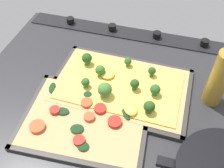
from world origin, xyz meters
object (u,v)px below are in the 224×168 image
Objects in this scene: broccoli_pizza at (120,85)px; baking_tray_back at (86,120)px; veggie_pizza_back at (85,118)px; baking_tray_front at (120,88)px; oil_bottle at (220,77)px.

broccoli_pizza reaches higher than baking_tray_back.
broccoli_pizza is 1.20× the size of veggie_pizza_back.
baking_tray_front is at bearing -113.64° from baking_tray_back.
veggie_pizza_back is at bearing 66.33° from broccoli_pizza.
oil_bottle reaches higher than veggie_pizza_back.
veggie_pizza_back is at bearing 66.17° from baking_tray_front.
baking_tray_front is at bearing -121.77° from broccoli_pizza.
baking_tray_back is at bearing 27.44° from oil_bottle.
broccoli_pizza is 14.39cm from baking_tray_back.
broccoli_pizza reaches higher than baking_tray_front.
baking_tray_front is 1.07× the size of broccoli_pizza.
oil_bottle is (-31.26, -16.23, 8.68)cm from baking_tray_back.
oil_bottle is at bearing -173.11° from broccoli_pizza.
oil_bottle is (-25.40, -2.84, 8.69)cm from baking_tray_front.
baking_tray_front is 14.69cm from veggie_pizza_back.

